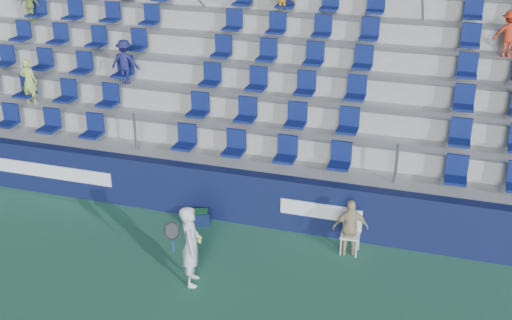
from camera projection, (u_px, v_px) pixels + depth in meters
The scene contains 7 objects.
ground at pixel (199, 304), 11.61m from camera, with size 70.00×70.00×0.00m, color #2D6949.
sponsor_wall at pixel (252, 198), 14.12m from camera, with size 24.00×0.32×1.20m.
grandstand at pixel (307, 70), 17.93m from camera, with size 24.00×8.17×6.63m.
tennis_player at pixel (191, 246), 11.91m from camera, with size 0.69×0.68×1.62m.
line_judge_chair at pixel (351, 229), 13.09m from camera, with size 0.42×0.43×0.89m.
line_judge at pixel (350, 228), 12.92m from camera, with size 0.72×0.30×1.22m, color tan.
ball_bin at pixel (198, 216), 14.26m from camera, with size 0.63×0.51×0.31m.
Camera 1 is at (3.83, -8.81, 7.11)m, focal length 45.00 mm.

